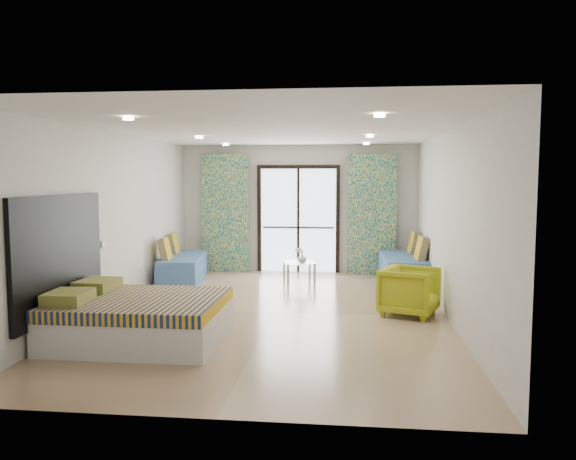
# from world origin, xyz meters

# --- Properties ---
(floor) EXTENTS (5.00, 7.50, 0.01)m
(floor) POSITION_xyz_m (0.00, 0.00, 0.00)
(floor) COLOR #9D7F5E
(floor) RESTS_ON ground
(ceiling) EXTENTS (5.00, 7.50, 0.01)m
(ceiling) POSITION_xyz_m (0.00, 0.00, 2.70)
(ceiling) COLOR silver
(ceiling) RESTS_ON ground
(wall_back) EXTENTS (5.00, 0.01, 2.70)m
(wall_back) POSITION_xyz_m (0.00, 3.75, 1.35)
(wall_back) COLOR silver
(wall_back) RESTS_ON ground
(wall_front) EXTENTS (5.00, 0.01, 2.70)m
(wall_front) POSITION_xyz_m (0.00, -3.75, 1.35)
(wall_front) COLOR silver
(wall_front) RESTS_ON ground
(wall_left) EXTENTS (0.01, 7.50, 2.70)m
(wall_left) POSITION_xyz_m (-2.50, 0.00, 1.35)
(wall_left) COLOR silver
(wall_left) RESTS_ON ground
(wall_right) EXTENTS (0.01, 7.50, 2.70)m
(wall_right) POSITION_xyz_m (2.50, 0.00, 1.35)
(wall_right) COLOR silver
(wall_right) RESTS_ON ground
(balcony_door) EXTENTS (1.76, 0.08, 2.28)m
(balcony_door) POSITION_xyz_m (0.00, 3.72, 1.26)
(balcony_door) COLOR black
(balcony_door) RESTS_ON floor
(balcony_rail) EXTENTS (1.52, 0.03, 0.04)m
(balcony_rail) POSITION_xyz_m (0.00, 3.73, 0.95)
(balcony_rail) COLOR #595451
(balcony_rail) RESTS_ON balcony_door
(curtain_left) EXTENTS (1.00, 0.10, 2.50)m
(curtain_left) POSITION_xyz_m (-1.55, 3.57, 1.25)
(curtain_left) COLOR silver
(curtain_left) RESTS_ON floor
(curtain_right) EXTENTS (1.00, 0.10, 2.50)m
(curtain_right) POSITION_xyz_m (1.55, 3.57, 1.25)
(curtain_right) COLOR silver
(curtain_right) RESTS_ON floor
(downlight_a) EXTENTS (0.12, 0.12, 0.02)m
(downlight_a) POSITION_xyz_m (-1.40, -2.00, 2.67)
(downlight_a) COLOR #FFE0B2
(downlight_a) RESTS_ON ceiling
(downlight_b) EXTENTS (0.12, 0.12, 0.02)m
(downlight_b) POSITION_xyz_m (1.40, -2.00, 2.67)
(downlight_b) COLOR #FFE0B2
(downlight_b) RESTS_ON ceiling
(downlight_c) EXTENTS (0.12, 0.12, 0.02)m
(downlight_c) POSITION_xyz_m (-1.40, 1.00, 2.67)
(downlight_c) COLOR #FFE0B2
(downlight_c) RESTS_ON ceiling
(downlight_d) EXTENTS (0.12, 0.12, 0.02)m
(downlight_d) POSITION_xyz_m (1.40, 1.00, 2.67)
(downlight_d) COLOR #FFE0B2
(downlight_d) RESTS_ON ceiling
(downlight_e) EXTENTS (0.12, 0.12, 0.02)m
(downlight_e) POSITION_xyz_m (-1.40, 3.00, 2.67)
(downlight_e) COLOR #FFE0B2
(downlight_e) RESTS_ON ceiling
(downlight_f) EXTENTS (0.12, 0.12, 0.02)m
(downlight_f) POSITION_xyz_m (1.40, 3.00, 2.67)
(downlight_f) COLOR #FFE0B2
(downlight_f) RESTS_ON ceiling
(headboard) EXTENTS (0.06, 2.10, 1.50)m
(headboard) POSITION_xyz_m (-2.46, -1.66, 1.05)
(headboard) COLOR black
(headboard) RESTS_ON floor
(switch_plate) EXTENTS (0.02, 0.10, 0.10)m
(switch_plate) POSITION_xyz_m (-2.47, -0.41, 1.05)
(switch_plate) COLOR silver
(switch_plate) RESTS_ON wall_left
(bed) EXTENTS (1.99, 1.63, 0.69)m
(bed) POSITION_xyz_m (-1.48, -1.66, 0.29)
(bed) COLOR silver
(bed) RESTS_ON floor
(daybed_left) EXTENTS (0.97, 1.93, 0.91)m
(daybed_left) POSITION_xyz_m (-2.12, 2.24, 0.28)
(daybed_left) COLOR #3F6598
(daybed_left) RESTS_ON floor
(daybed_right) EXTENTS (0.83, 1.97, 0.96)m
(daybed_right) POSITION_xyz_m (2.12, 2.52, 0.30)
(daybed_right) COLOR #3F6598
(daybed_right) RESTS_ON floor
(coffee_table) EXTENTS (0.72, 0.72, 0.68)m
(coffee_table) POSITION_xyz_m (0.13, 2.53, 0.34)
(coffee_table) COLOR silver
(coffee_table) RESTS_ON floor
(vase) EXTENTS (0.22, 0.22, 0.17)m
(vase) POSITION_xyz_m (0.19, 2.46, 0.47)
(vase) COLOR white
(vase) RESTS_ON coffee_table
(armchair) EXTENTS (0.93, 0.96, 0.78)m
(armchair) POSITION_xyz_m (1.98, 0.07, 0.39)
(armchair) COLOR #A2AA16
(armchair) RESTS_ON floor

